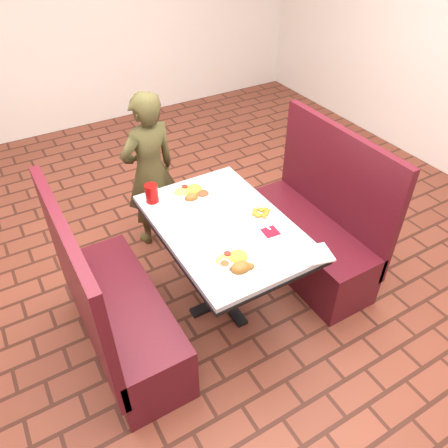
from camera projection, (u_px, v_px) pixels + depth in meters
The scene contains 15 objects.
room at pixel (224, 38), 2.13m from camera, with size 7.00×7.04×2.82m.
dining_table at pixel (224, 235), 2.91m from camera, with size 0.81×1.21×0.75m.
booth_bench_left at pixel (117, 314), 2.80m from camera, with size 0.47×1.20×1.17m.
booth_bench_right at pixel (311, 234), 3.43m from camera, with size 0.47×1.20×1.17m.
diner_person at pixel (150, 172), 3.51m from camera, with size 0.49×0.32×1.34m, color brown.
near_dinner_plate at pixel (236, 261), 2.54m from camera, with size 0.28×0.28×0.09m.
far_dinner_plate at pixel (192, 192), 3.10m from camera, with size 0.30×0.30×0.08m.
plantain_plate at pixel (261, 213), 2.92m from camera, with size 0.19×0.19×0.03m.
maroon_napkin at pixel (270, 232), 2.79m from camera, with size 0.10×0.10×0.00m, color maroon.
spoon_utensil at pixel (264, 224), 2.84m from camera, with size 0.01×0.14×0.00m, color silver.
red_tumbler at pixel (152, 193), 3.01m from camera, with size 0.09×0.09×0.13m, color #AE0D0B.
paper_napkin at pixel (313, 255), 2.61m from camera, with size 0.22×0.16×0.01m, color white.
knife_utensil at pixel (254, 261), 2.57m from camera, with size 0.01×0.17×0.00m, color #B9B8BD.
fork_utensil at pixel (236, 260), 2.58m from camera, with size 0.01×0.14×0.00m, color silver.
lettuce_shreds at pixel (225, 217), 2.91m from camera, with size 0.28×0.32×0.00m, color #92C14D, non-canonical shape.
Camera 1 is at (-1.13, -1.92, 2.54)m, focal length 35.00 mm.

